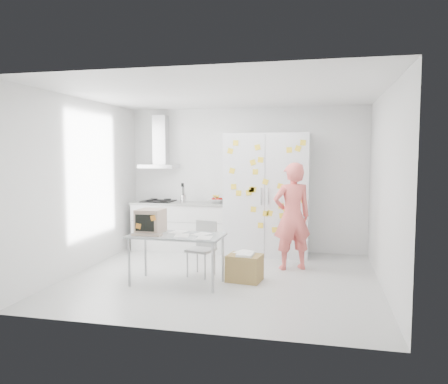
% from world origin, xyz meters
% --- Properties ---
extents(floor, '(4.50, 4.00, 0.02)m').
position_xyz_m(floor, '(0.00, 0.00, -0.01)').
color(floor, silver).
rests_on(floor, ground).
extents(walls, '(4.52, 4.01, 2.70)m').
position_xyz_m(walls, '(0.00, 0.72, 1.35)').
color(walls, white).
rests_on(walls, ground).
extents(ceiling, '(4.50, 4.00, 0.02)m').
position_xyz_m(ceiling, '(0.00, 0.00, 2.70)').
color(ceiling, white).
rests_on(ceiling, walls).
extents(counter_run, '(1.84, 0.63, 1.28)m').
position_xyz_m(counter_run, '(-1.20, 1.70, 0.47)').
color(counter_run, white).
rests_on(counter_run, ground).
extents(range_hood, '(0.70, 0.48, 1.01)m').
position_xyz_m(range_hood, '(-1.65, 1.84, 1.96)').
color(range_hood, silver).
rests_on(range_hood, walls).
extents(tall_cabinet, '(1.50, 0.68, 2.20)m').
position_xyz_m(tall_cabinet, '(0.45, 1.67, 1.10)').
color(tall_cabinet, silver).
rests_on(tall_cabinet, ground).
extents(person, '(0.73, 0.63, 1.70)m').
position_xyz_m(person, '(0.97, 0.75, 0.85)').
color(person, '#FC6962').
rests_on(person, ground).
extents(desk, '(1.33, 0.69, 1.04)m').
position_xyz_m(desk, '(-0.82, -0.38, 0.79)').
color(desk, gray).
rests_on(desk, ground).
extents(chair, '(0.45, 0.45, 0.82)m').
position_xyz_m(chair, '(-0.32, 0.11, 0.46)').
color(chair, '#A4A4A2').
rests_on(chair, ground).
extents(cardboard_box, '(0.53, 0.44, 0.42)m').
position_xyz_m(cardboard_box, '(0.35, -0.06, 0.20)').
color(cardboard_box, '#9F8045').
rests_on(cardboard_box, ground).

